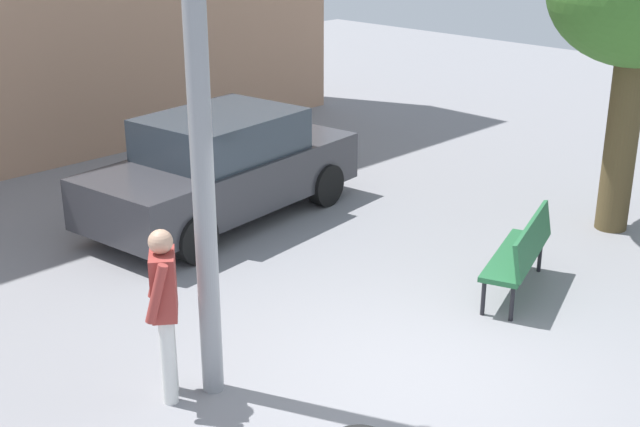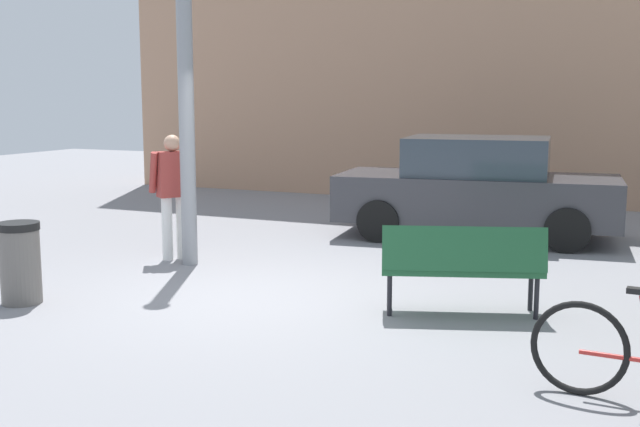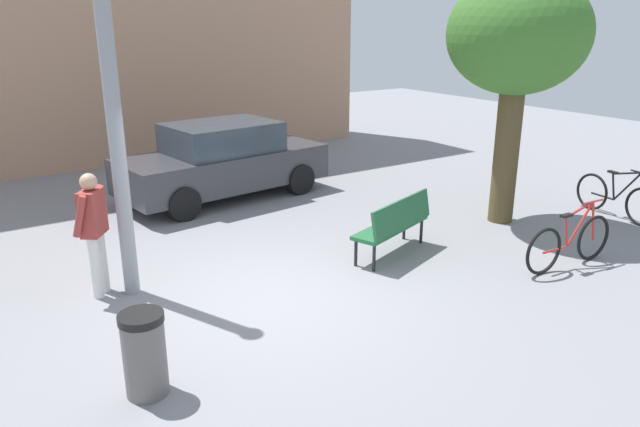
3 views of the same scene
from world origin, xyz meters
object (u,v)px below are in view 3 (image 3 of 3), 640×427
object	(u,v)px
bicycle_red	(570,242)
park_bench	(396,222)
lamppost	(114,112)
person_by_lamppost	(94,226)
parked_car_charcoal	(223,161)
bicycle_black	(617,198)
trash_bin	(145,354)
plaza_tree	(518,39)

from	to	relation	value
bicycle_red	park_bench	bearing A→B (deg)	136.23
park_bench	lamppost	bearing A→B (deg)	166.13
person_by_lamppost	parked_car_charcoal	world-z (taller)	person_by_lamppost
bicycle_red	lamppost	bearing A→B (deg)	154.40
park_bench	parked_car_charcoal	xyz separation A→B (m)	(-0.85, 4.38, 0.23)
bicycle_black	trash_bin	size ratio (longest dim) A/B	2.07
person_by_lamppost	bicycle_red	world-z (taller)	person_by_lamppost
plaza_tree	bicycle_red	size ratio (longest dim) A/B	2.37
lamppost	parked_car_charcoal	bearing A→B (deg)	49.22
bicycle_black	parked_car_charcoal	distance (m)	7.58
person_by_lamppost	plaza_tree	bearing A→B (deg)	-7.50
plaza_tree	bicycle_black	bearing A→B (deg)	-29.13
person_by_lamppost	park_bench	xyz separation A→B (m)	(4.18, -1.13, -0.42)
bicycle_red	parked_car_charcoal	xyz separation A→B (m)	(-2.71, 6.15, 0.39)
park_bench	plaza_tree	distance (m)	3.81
person_by_lamppost	bicycle_red	bearing A→B (deg)	-25.71
park_bench	trash_bin	world-z (taller)	park_bench
plaza_tree	bicycle_black	xyz separation A→B (m)	(1.91, -1.06, -2.82)
lamppost	bicycle_black	bearing A→B (deg)	-11.94
bicycle_black	trash_bin	bearing A→B (deg)	-176.34
park_bench	plaza_tree	world-z (taller)	plaza_tree
lamppost	parked_car_charcoal	distance (m)	4.83
person_by_lamppost	parked_car_charcoal	distance (m)	4.65
lamppost	trash_bin	xyz separation A→B (m)	(-0.57, -2.36, -1.99)
parked_car_charcoal	trash_bin	distance (m)	6.80
park_bench	bicycle_red	size ratio (longest dim) A/B	0.92
lamppost	plaza_tree	distance (m)	6.62
park_bench	trash_bin	bearing A→B (deg)	-162.07
trash_bin	park_bench	bearing A→B (deg)	17.93
parked_car_charcoal	plaza_tree	bearing A→B (deg)	-49.37
lamppost	parked_car_charcoal	size ratio (longest dim) A/B	1.05
park_bench	plaza_tree	xyz separation A→B (m)	(2.72, 0.22, 2.66)
person_by_lamppost	park_bench	distance (m)	4.35
trash_bin	lamppost	bearing A→B (deg)	76.52
bicycle_red	trash_bin	size ratio (longest dim) A/B	2.09
park_bench	bicycle_black	world-z (taller)	bicycle_black
plaza_tree	parked_car_charcoal	xyz separation A→B (m)	(-3.57, 4.16, -2.43)
bicycle_red	bicycle_black	xyz separation A→B (m)	(2.77, 0.93, 0.00)
bicycle_black	bicycle_red	bearing A→B (deg)	-161.41
bicycle_red	plaza_tree	bearing A→B (deg)	66.63
lamppost	bicycle_red	distance (m)	6.61
plaza_tree	parked_car_charcoal	size ratio (longest dim) A/B	0.98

